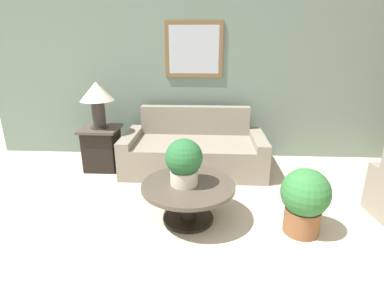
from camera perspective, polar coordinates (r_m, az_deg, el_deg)
name	(u,v)px	position (r m, az deg, el deg)	size (l,w,h in m)	color
wall_back	(220,75)	(4.75, 5.43, 13.01)	(7.33, 0.09, 2.60)	slate
couch_main	(194,151)	(4.37, 0.38, -1.33)	(2.01, 0.97, 0.86)	gray
coffee_table	(188,194)	(3.12, -0.69, -9.46)	(0.96, 0.96, 0.42)	black
side_table	(102,148)	(4.58, -16.74, -0.67)	(0.53, 0.53, 0.62)	black
table_lamp	(97,96)	(4.39, -17.67, 8.73)	(0.47, 0.47, 0.65)	#2D2823
potted_plant_on_table	(184,161)	(2.96, -1.54, -3.26)	(0.37, 0.37, 0.48)	beige
potted_plant_floor	(305,199)	(3.10, 20.65, -9.79)	(0.47, 0.47, 0.67)	brown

